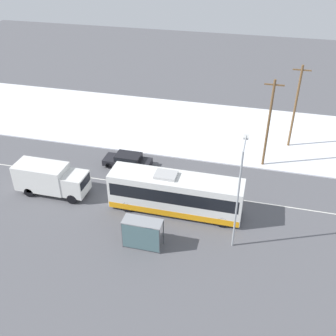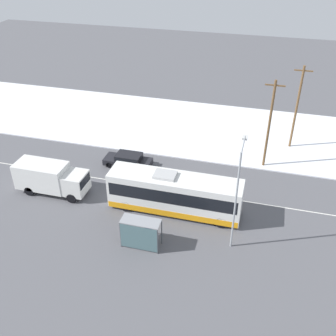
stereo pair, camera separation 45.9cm
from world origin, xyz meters
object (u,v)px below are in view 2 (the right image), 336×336
pedestrian_at_stop (148,228)px  utility_pole_snowlot (297,107)px  streetlamp (238,186)px  box_truck (50,177)px  utility_pole_roadside (269,124)px  sedan_car (128,160)px  bus_shelter (140,231)px  city_bus (175,194)px

pedestrian_at_stop → utility_pole_snowlot: 21.07m
utility_pole_snowlot → streetlamp: bearing=-104.1°
box_truck → pedestrian_at_stop: 10.90m
pedestrian_at_stop → utility_pole_snowlot: utility_pole_snowlot is taller
utility_pole_roadside → utility_pole_snowlot: bearing=61.8°
sedan_car → bus_shelter: (4.88, -10.76, 0.92)m
city_bus → utility_pole_roadside: size_ratio=1.23×
streetlamp → utility_pole_snowlot: (4.17, 16.59, -0.47)m
box_truck → bus_shelter: bearing=-25.4°
bus_shelter → sedan_car: bearing=114.4°
city_bus → bus_shelter: (-1.36, -5.05, -0.07)m
sedan_car → streetlamp: streetlamp is taller
bus_shelter → utility_pole_snowlot: utility_pole_snowlot is taller
city_bus → pedestrian_at_stop: 4.08m
sedan_car → city_bus: bearing=137.6°
city_bus → box_truck: city_bus is taller
box_truck → pedestrian_at_stop: size_ratio=3.94×
pedestrian_at_stop → utility_pole_snowlot: bearing=59.5°
city_bus → pedestrian_at_stop: size_ratio=6.74×
pedestrian_at_stop → bus_shelter: size_ratio=0.56×
bus_shelter → utility_pole_roadside: size_ratio=0.33×
sedan_car → utility_pole_roadside: utility_pole_roadside is taller
pedestrian_at_stop → sedan_car: bearing=118.1°
streetlamp → utility_pole_snowlot: bearing=75.9°
sedan_car → bus_shelter: bearing=114.4°
pedestrian_at_stop → utility_pole_snowlot: (10.52, 17.87, 3.71)m
city_bus → bus_shelter: city_bus is taller
sedan_car → bus_shelter: bus_shelter is taller
sedan_car → utility_pole_roadside: 14.15m
bus_shelter → streetlamp: size_ratio=0.36×
sedan_car → pedestrian_at_stop: 10.83m
streetlamp → pedestrian_at_stop: bearing=-168.6°
sedan_car → box_truck: bearing=49.1°
pedestrian_at_stop → bus_shelter: bearing=-100.4°
utility_pole_snowlot → pedestrian_at_stop: bearing=-120.5°
box_truck → utility_pole_roadside: utility_pole_roadside is taller
city_bus → sedan_car: bearing=137.6°
sedan_car → utility_pole_snowlot: utility_pole_snowlot is taller
utility_pole_roadside → utility_pole_snowlot: (2.53, 4.72, 0.03)m
bus_shelter → utility_pole_roadside: 16.82m
bus_shelter → streetlamp: bearing=20.7°
sedan_car → utility_pole_roadside: (13.10, 3.60, 3.94)m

